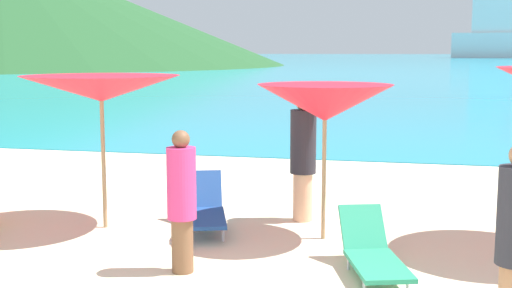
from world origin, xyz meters
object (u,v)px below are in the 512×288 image
umbrella_1 (101,89)px  beachgoer_2 (303,155)px  lounge_chair_1 (372,252)px  umbrella_2 (325,103)px  beachgoer_1 (182,198)px  lounge_chair_4 (204,208)px

umbrella_1 → beachgoer_2: bearing=20.7°
umbrella_1 → lounge_chair_1: 4.33m
umbrella_2 → beachgoer_1: bearing=-128.8°
umbrella_2 → beachgoer_1: size_ratio=1.27×
lounge_chair_1 → umbrella_2: bearing=101.3°
lounge_chair_1 → beachgoer_1: size_ratio=0.97×
umbrella_1 → umbrella_2: bearing=2.2°
umbrella_1 → beachgoer_1: size_ratio=1.46×
beachgoer_1 → umbrella_1: bearing=72.5°
lounge_chair_1 → beachgoer_1: 2.21m
beachgoer_2 → lounge_chair_1: bearing=119.4°
umbrella_2 → lounge_chair_4: bearing=178.2°
lounge_chair_1 → umbrella_1: bearing=145.1°
umbrella_1 → lounge_chair_1: umbrella_1 is taller
beachgoer_1 → lounge_chair_1: bearing=-53.8°
lounge_chair_4 → beachgoer_2: 1.65m
beachgoer_1 → lounge_chair_4: bearing=35.2°
lounge_chair_4 → beachgoer_2: (1.26, 0.84, 0.67)m
lounge_chair_1 → lounge_chair_4: size_ratio=1.00×
umbrella_2 → beachgoer_1: umbrella_2 is taller
lounge_chair_1 → beachgoer_2: bearing=99.9°
lounge_chair_1 → beachgoer_1: (-2.09, -0.40, 0.59)m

